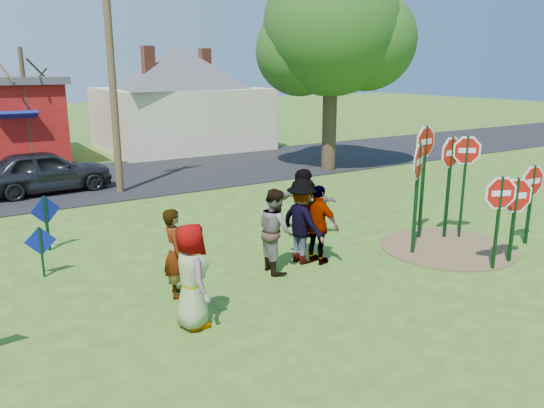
{
  "coord_description": "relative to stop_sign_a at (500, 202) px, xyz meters",
  "views": [
    {
      "loc": [
        -5.63,
        -9.15,
        4.3
      ],
      "look_at": [
        1.08,
        1.6,
        1.01
      ],
      "focal_mm": 35.0,
      "sensor_mm": 36.0,
      "label": 1
    }
  ],
  "objects": [
    {
      "name": "utility_pole",
      "position": [
        -4.76,
        11.57,
        2.75
      ],
      "size": [
        1.97,
        0.53,
        8.13
      ],
      "rotation": [
        0.0,
        0.0,
        0.21
      ],
      "color": "#4C3823",
      "rests_on": "ground"
    },
    {
      "name": "stop_sign_f",
      "position": [
        2.24,
        0.69,
        -0.05
      ],
      "size": [
        1.07,
        0.08,
        2.14
      ],
      "rotation": [
        0.0,
        0.0,
        -0.05
      ],
      "color": "black",
      "rests_on": "ground"
    },
    {
      "name": "stop_sign_a",
      "position": [
        0.0,
        0.0,
        0.0
      ],
      "size": [
        0.91,
        0.4,
        2.21
      ],
      "rotation": [
        0.0,
        0.0,
        -0.41
      ],
      "color": "black",
      "rests_on": "ground"
    },
    {
      "name": "person_c",
      "position": [
        -4.05,
        2.49,
        -0.62
      ],
      "size": [
        0.82,
        0.99,
        1.82
      ],
      "primitive_type": "imported",
      "rotation": [
        0.0,
        0.0,
        1.41
      ],
      "color": "#935538",
      "rests_on": "ground"
    },
    {
      "name": "road",
      "position": [
        -4.21,
        14.0,
        -1.51
      ],
      "size": [
        120.0,
        7.5,
        0.04
      ],
      "primitive_type": "cube",
      "color": "black",
      "rests_on": "ground"
    },
    {
      "name": "blue_diamond_c",
      "position": [
        -8.39,
        4.77,
        -0.85
      ],
      "size": [
        0.63,
        0.1,
        1.11
      ],
      "rotation": [
        0.0,
        0.0,
        -0.14
      ],
      "color": "black",
      "rests_on": "ground"
    },
    {
      "name": "stop_sign_e",
      "position": [
        0.7,
        0.09,
        -0.12
      ],
      "size": [
        1.04,
        0.36,
        2.1
      ],
      "rotation": [
        0.0,
        0.0,
        -0.32
      ],
      "color": "black",
      "rests_on": "ground"
    },
    {
      "name": "suv",
      "position": [
        -6.95,
        12.87,
        -0.74
      ],
      "size": [
        4.51,
        2.1,
        1.5
      ],
      "primitive_type": "imported",
      "rotation": [
        0.0,
        0.0,
        1.65
      ],
      "color": "#29282D",
      "rests_on": "road"
    },
    {
      "name": "leafy_tree",
      "position": [
        4.18,
        11.03,
        4.04
      ],
      "size": [
        6.09,
        5.55,
        8.65
      ],
      "color": "#382819",
      "rests_on": "ground"
    },
    {
      "name": "person_a",
      "position": [
        -6.61,
        1.07,
        -0.62
      ],
      "size": [
        0.62,
        0.92,
        1.82
      ],
      "primitive_type": "imported",
      "rotation": [
        0.0,
        0.0,
        1.52
      ],
      "color": "#3B3E7D",
      "rests_on": "ground"
    },
    {
      "name": "person_b",
      "position": [
        -6.37,
        2.41,
        -0.66
      ],
      "size": [
        0.56,
        0.72,
        1.74
      ],
      "primitive_type": "imported",
      "rotation": [
        0.0,
        0.0,
        1.32
      ],
      "color": "#27675D",
      "rests_on": "ground"
    },
    {
      "name": "stop_sign_d",
      "position": [
        0.87,
        2.08,
        0.47
      ],
      "size": [
        1.08,
        0.16,
        2.78
      ],
      "rotation": [
        0.0,
        0.0,
        0.13
      ],
      "color": "black",
      "rests_on": "ground"
    },
    {
      "name": "person_f",
      "position": [
        -2.1,
        4.22,
        -0.63
      ],
      "size": [
        1.4,
        1.66,
        1.79
      ],
      "primitive_type": "imported",
      "rotation": [
        0.0,
        0.0,
        2.2
      ],
      "color": "#215939",
      "rests_on": "ground"
    },
    {
      "name": "stop_sign_b",
      "position": [
        0.3,
        2.41,
        0.69
      ],
      "size": [
        1.06,
        0.23,
        3.05
      ],
      "rotation": [
        0.0,
        0.0,
        0.19
      ],
      "color": "black",
      "rests_on": "ground"
    },
    {
      "name": "cream_house",
      "position": [
        1.29,
        20.5,
        1.4
      ],
      "size": [
        9.4,
        9.4,
        6.5
      ],
      "color": "beige",
      "rests_on": "ground"
    },
    {
      "name": "stop_sign_c",
      "position": [
        1.21,
        1.88,
        0.43
      ],
      "size": [
        0.84,
        0.53,
        2.78
      ],
      "rotation": [
        0.0,
        0.0,
        -0.55
      ],
      "color": "black",
      "rests_on": "ground"
    },
    {
      "name": "person_d",
      "position": [
        -3.27,
        2.6,
        -0.57
      ],
      "size": [
        0.87,
        1.32,
        1.92
      ],
      "primitive_type": "imported",
      "rotation": [
        0.0,
        0.0,
        1.7
      ],
      "color": "#2D2E32",
      "rests_on": "ground"
    },
    {
      "name": "ground",
      "position": [
        -4.21,
        2.5,
        -1.53
      ],
      "size": [
        120.0,
        120.0,
        0.0
      ],
      "primitive_type": "plane",
      "color": "#355D1A",
      "rests_on": "ground"
    },
    {
      "name": "stop_sign_g",
      "position": [
        -0.72,
        1.66,
        0.42
      ],
      "size": [
        1.02,
        0.59,
        2.8
      ],
      "rotation": [
        0.0,
        0.0,
        0.52
      ],
      "color": "black",
      "rests_on": "ground"
    },
    {
      "name": "bare_tree_east",
      "position": [
        -6.77,
        17.08,
        1.75
      ],
      "size": [
        1.8,
        1.8,
        5.06
      ],
      "color": "#382819",
      "rests_on": "ground"
    },
    {
      "name": "person_e",
      "position": [
        -3.0,
        2.35,
        -0.63
      ],
      "size": [
        0.73,
        1.13,
        1.8
      ],
      "primitive_type": "imported",
      "rotation": [
        0.0,
        0.0,
        1.87
      ],
      "color": "#4E325F",
      "rests_on": "ground"
    },
    {
      "name": "blue_diamond_d",
      "position": [
        -7.99,
        6.49,
        -0.69
      ],
      "size": [
        0.71,
        0.18,
        1.36
      ],
      "rotation": [
        0.0,
        0.0,
        0.23
      ],
      "color": "black",
      "rests_on": "ground"
    },
    {
      "name": "dirt_patch",
      "position": [
        0.29,
        1.5,
        -1.51
      ],
      "size": [
        3.2,
        3.2,
        0.03
      ],
      "primitive_type": "cylinder",
      "color": "brown",
      "rests_on": "ground"
    }
  ]
}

